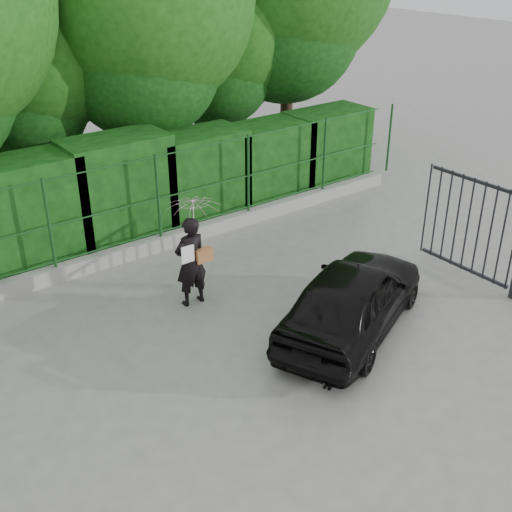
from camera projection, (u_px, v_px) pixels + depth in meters
ground at (279, 355)px, 10.27m from camera, size 80.00×80.00×0.00m
kerb at (145, 248)px, 13.40m from camera, size 14.00×0.25×0.30m
fence at (150, 198)px, 13.05m from camera, size 14.13×0.06×1.80m
hedge at (116, 195)px, 13.67m from camera, size 14.20×1.20×2.28m
trees at (105, 3)px, 14.29m from camera, size 17.10×6.15×8.08m
gate at (502, 231)px, 11.67m from camera, size 0.22×2.33×2.36m
woman at (193, 236)px, 11.20m from camera, size 0.93×0.95×2.00m
car at (352, 297)px, 10.63m from camera, size 4.04×2.90×1.28m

